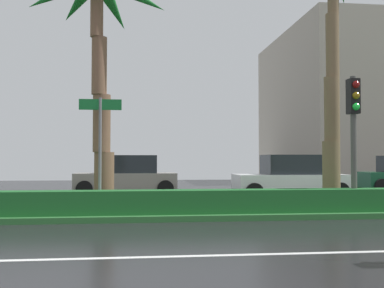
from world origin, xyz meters
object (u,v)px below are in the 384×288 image
object	(u,v)px
palm_tree_centre_left	(97,19)
car_in_traffic_second	(127,176)
traffic_signal_median_right	(354,118)
car_in_traffic_third	(291,178)
street_name_sign	(100,139)

from	to	relation	value
palm_tree_centre_left	car_in_traffic_second	size ratio (longest dim) A/B	1.61
palm_tree_centre_left	traffic_signal_median_right	xyz separation A→B (m)	(6.98, -0.94, -2.76)
palm_tree_centre_left	traffic_signal_median_right	size ratio (longest dim) A/B	1.89
traffic_signal_median_right	car_in_traffic_second	size ratio (longest dim) A/B	0.85
traffic_signal_median_right	car_in_traffic_third	xyz separation A→B (m)	(0.12, 5.60, -1.85)
traffic_signal_median_right	car_in_traffic_second	world-z (taller)	traffic_signal_median_right
car_in_traffic_second	street_name_sign	bearing A→B (deg)	86.14
palm_tree_centre_left	car_in_traffic_second	xyz separation A→B (m)	(0.70, 7.29, -4.61)
car_in_traffic_third	car_in_traffic_second	bearing A→B (deg)	-22.38
street_name_sign	car_in_traffic_second	xyz separation A→B (m)	(0.54, 7.97, -1.25)
traffic_signal_median_right	car_in_traffic_third	bearing A→B (deg)	88.79
traffic_signal_median_right	street_name_sign	world-z (taller)	traffic_signal_median_right
traffic_signal_median_right	street_name_sign	xyz separation A→B (m)	(-6.82, 0.26, -0.59)
palm_tree_centre_left	street_name_sign	world-z (taller)	palm_tree_centre_left
street_name_sign	car_in_traffic_second	distance (m)	8.08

